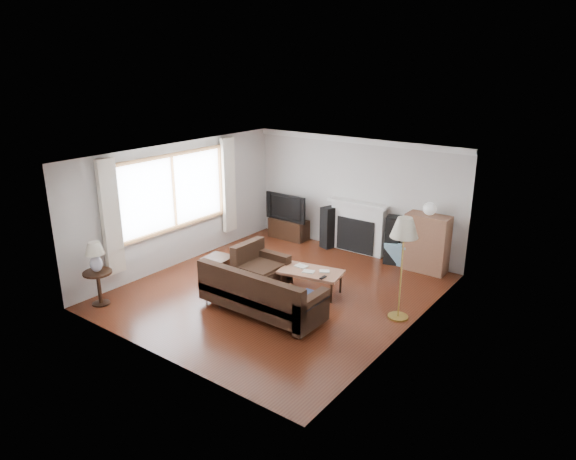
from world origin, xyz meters
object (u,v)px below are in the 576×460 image
Objects in this scene: sectional_sofa at (262,292)px; coffee_table at (311,282)px; floor_lamp at (401,269)px; side_table at (99,288)px; bookshelf at (427,243)px; tv_stand at (289,229)px.

coffee_table is (0.22, 1.13, -0.16)m from sectional_sofa.
floor_lamp is (1.92, 1.19, 0.48)m from sectional_sofa.
bookshelf is at bearing 50.59° from side_table.
side_table is at bearing -149.04° from floor_lamp.
side_table is (-0.54, -4.76, 0.07)m from tv_stand.
tv_stand is 0.40× the size of sectional_sofa.
side_table is at bearing -96.48° from tv_stand.
sectional_sofa is 2.10× the size of coffee_table.
sectional_sofa is (1.90, -3.33, 0.15)m from tv_stand.
coffee_table is 1.82m from floor_lamp.
side_table is at bearing -149.66° from sectional_sofa.
tv_stand is 0.54× the size of floor_lamp.
side_table reaches higher than coffee_table.
coffee_table is (2.13, -2.20, -0.02)m from tv_stand.
floor_lamp is at bearing -78.58° from bookshelf.
floor_lamp reaches higher than side_table.
side_table is (-2.44, -1.43, -0.07)m from sectional_sofa.
tv_stand is 3.84m from sectional_sofa.
bookshelf is (3.39, 0.02, 0.35)m from tv_stand.
sectional_sofa is at bearing -113.89° from bookshelf.
floor_lamp is at bearing 31.75° from sectional_sofa.
sectional_sofa is 2.83m from side_table.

